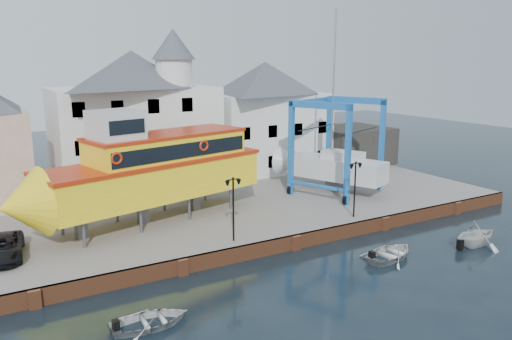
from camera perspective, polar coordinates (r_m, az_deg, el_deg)
ground at (r=33.70m, az=4.53°, el=-9.08°), size 140.00×140.00×0.00m
hardstanding at (r=42.56m, az=-3.87°, el=-3.75°), size 44.00×22.00×1.00m
quay_wall at (r=33.60m, az=4.45°, el=-8.23°), size 44.00×0.47×1.00m
building_white_main at (r=46.31m, az=-13.53°, el=5.89°), size 14.00×8.30×14.00m
building_white_right at (r=52.53m, az=1.03°, el=6.15°), size 12.00×8.00×11.20m
shed_dark at (r=57.24m, az=10.68°, el=2.82°), size 8.00×7.00×4.00m
lamp_post_left at (r=31.41m, az=-2.62°, el=-2.64°), size 1.12×0.32×4.20m
lamp_post_right at (r=36.94m, az=11.29°, el=-0.58°), size 1.12×0.32×4.20m
tour_boat at (r=35.59m, az=-12.96°, el=-0.05°), size 19.20×8.83×8.14m
travel_lift at (r=44.56m, az=8.15°, el=0.98°), size 8.88×10.53×15.58m
van at (r=32.89m, az=-27.05°, el=-7.90°), size 2.82×5.06×1.34m
motorboat_b at (r=33.43m, az=15.11°, el=-9.67°), size 4.62×3.76×0.84m
motorboat_c at (r=37.36m, az=23.77°, el=-7.95°), size 3.75×3.28×1.91m
motorboat_d at (r=25.26m, az=-11.98°, el=-17.07°), size 3.85×2.81×0.78m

